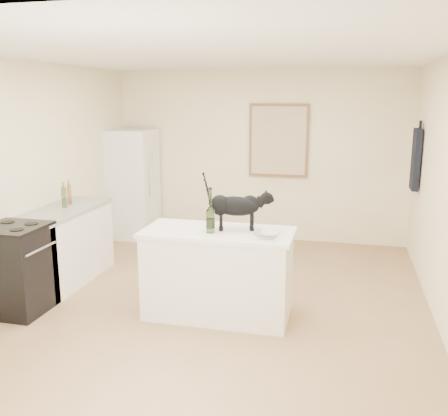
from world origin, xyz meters
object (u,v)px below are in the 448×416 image
stove (16,270)px  fridge (133,184)px  black_cat (235,209)px  wine_bottle (210,213)px  glass_bowl (267,235)px

stove → fridge: fridge is taller
fridge → black_cat: (2.21, -2.48, 0.27)m
fridge → wine_bottle: size_ratio=4.32×
stove → glass_bowl: (2.57, 0.24, 0.48)m
black_cat → glass_bowl: size_ratio=2.45×
wine_bottle → black_cat: bearing=38.3°
black_cat → wine_bottle: 0.27m
stove → glass_bowl: 2.62m
stove → wine_bottle: wine_bottle is taller
stove → wine_bottle: 2.12m
fridge → black_cat: 3.33m
fridge → glass_bowl: 3.73m
stove → fridge: 2.98m
wine_bottle → glass_bowl: 0.59m
fridge → wine_bottle: bearing=-52.9°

